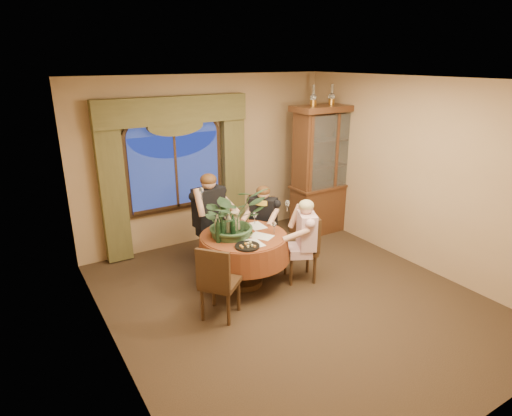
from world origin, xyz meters
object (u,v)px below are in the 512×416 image
stoneware_vase (235,222)px  wine_bottle_4 (220,224)px  wine_bottle_2 (229,225)px  wine_bottle_3 (222,229)px  chair_back_right (259,229)px  chair_back (215,234)px  dining_table (244,259)px  centerpiece_plant (232,193)px  person_pink (306,241)px  china_cabinet (328,170)px  person_back (209,219)px  chair_front_left (220,281)px  oil_lamp_right (349,94)px  chair_right (300,248)px  wine_bottle_0 (218,230)px  wine_bottle_1 (233,227)px  oil_lamp_left (313,96)px  olive_bowl (248,234)px  oil_lamp_center (332,95)px  wine_bottle_5 (217,226)px  person_scarf (263,224)px

stoneware_vase → wine_bottle_4: wine_bottle_4 is taller
wine_bottle_2 → wine_bottle_3: 0.15m
wine_bottle_3 → chair_back_right: bearing=33.7°
wine_bottle_2 → chair_back: bearing=78.0°
dining_table → centerpiece_plant: centerpiece_plant is taller
dining_table → person_pink: size_ratio=1.04×
china_cabinet → dining_table: bearing=-157.0°
person_back → chair_front_left: bearing=62.3°
oil_lamp_right → chair_back: (-2.74, -0.16, -1.97)m
china_cabinet → chair_front_left: china_cabinet is taller
china_cabinet → wine_bottle_2: 2.69m
chair_right → wine_bottle_0: wine_bottle_0 is taller
wine_bottle_0 → wine_bottle_1: bearing=3.7°
oil_lamp_left → wine_bottle_0: 2.97m
olive_bowl → chair_back: bearing=93.9°
oil_lamp_right → chair_back: bearing=-176.6°
chair_back_right → wine_bottle_0: wine_bottle_0 is taller
centerpiece_plant → wine_bottle_0: size_ratio=3.01×
oil_lamp_right → wine_bottle_0: 3.63m
oil_lamp_center → wine_bottle_5: size_ratio=1.03×
centerpiece_plant → wine_bottle_3: size_ratio=3.01×
wine_bottle_4 → china_cabinet: bearing=17.9°
chair_front_left → wine_bottle_1: bearing=97.7°
wine_bottle_0 → oil_lamp_center: bearing=20.7°
chair_back → stoneware_vase: stoneware_vase is taller
chair_right → wine_bottle_2: 1.10m
oil_lamp_center → chair_back: size_ratio=0.35×
chair_back → wine_bottle_4: size_ratio=2.91×
person_scarf → wine_bottle_1: bearing=84.9°
oil_lamp_right → chair_front_left: 4.18m
oil_lamp_left → wine_bottle_5: oil_lamp_left is taller
wine_bottle_2 → oil_lamp_left: bearing=23.8°
person_back → wine_bottle_3: bearing=68.7°
chair_back_right → stoneware_vase: stoneware_vase is taller
chair_front_left → person_pink: (1.43, 0.16, 0.13)m
oil_lamp_right → olive_bowl: oil_lamp_right is taller
dining_table → wine_bottle_5: (-0.34, 0.10, 0.54)m
chair_back_right → wine_bottle_2: 1.12m
wine_bottle_0 → wine_bottle_1: 0.23m
china_cabinet → wine_bottle_5: size_ratio=6.91×
chair_front_left → centerpiece_plant: (0.53, 0.63, 0.86)m
chair_back_right → wine_bottle_3: 1.26m
oil_lamp_center → stoneware_vase: oil_lamp_center is taller
wine_bottle_5 → person_scarf: bearing=21.4°
centerpiece_plant → wine_bottle_2: size_ratio=3.01×
wine_bottle_3 → wine_bottle_4: size_ratio=1.00×
stoneware_vase → wine_bottle_3: bearing=-150.6°
oil_lamp_center → chair_back_right: oil_lamp_center is taller
person_pink → wine_bottle_4: bearing=89.8°
person_scarf → wine_bottle_0: person_scarf is taller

